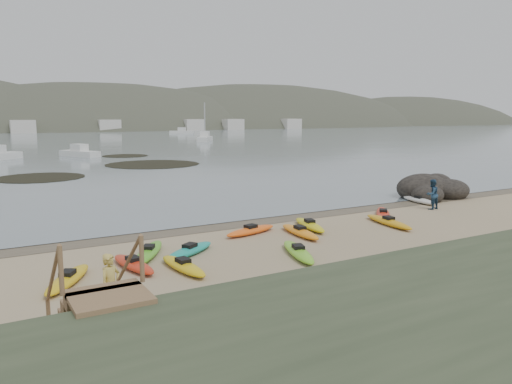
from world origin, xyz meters
TOP-DOWN VIEW (x-y plane):
  - ground at (0.00, 0.00)m, footprint 600.00×600.00m
  - wet_sand at (0.00, -0.30)m, footprint 60.00×60.00m
  - stairs at (-11.00, -11.62)m, footprint 1.50×2.70m
  - kayaks at (-1.26, -4.29)m, footprint 23.95×9.41m
  - person_west at (-10.05, -9.38)m, footprint 0.80×0.72m
  - person_east at (10.55, -2.70)m, footprint 0.91×0.72m
  - rock_cluster at (14.17, 0.42)m, footprint 5.49×4.07m
  - kelp_mats at (1.22, 32.11)m, footprint 21.85×26.78m
  - moored_boats at (4.26, 80.66)m, footprint 80.92×76.60m
  - far_hills at (39.38, 193.97)m, footprint 550.00×135.00m
  - far_town at (6.00, 145.00)m, footprint 199.00×5.00m

SIDE VIEW (x-z plane):
  - far_hills at x=39.38m, z-range -55.93..24.07m
  - ground at x=0.00m, z-range 0.00..0.00m
  - wet_sand at x=0.00m, z-range 0.00..0.00m
  - kelp_mats at x=1.22m, z-range 0.01..0.05m
  - kayaks at x=-1.26m, z-range 0.00..0.34m
  - rock_cluster at x=14.17m, z-range -0.72..1.24m
  - moored_boats at x=4.26m, z-range -0.06..1.12m
  - person_east at x=10.55m, z-range 0.00..1.80m
  - person_west at x=-10.05m, z-range 0.00..1.83m
  - stairs at x=-11.00m, z-range 0.00..2.10m
  - far_town at x=6.00m, z-range 0.00..4.00m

